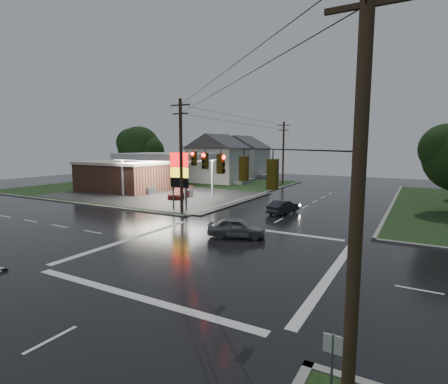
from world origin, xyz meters
The scene contains 14 objects.
ground centered at (0.00, 0.00, 0.00)m, with size 120.00×120.00×0.00m, color black.
grass_nw centered at (-26.00, 26.00, 0.04)m, with size 36.00×36.00×0.08m, color black.
gas_station centered at (-25.68, 19.70, 2.55)m, with size 26.20×18.00×5.60m.
pylon_sign centered at (-10.50, 10.50, 4.01)m, with size 2.00×0.35×6.00m.
utility_pole_nw centered at (-9.50, 9.50, 5.72)m, with size 2.20×0.32×11.00m.
utility_pole_se centered at (9.50, -9.50, 5.72)m, with size 2.20×0.32×11.00m.
utility_pole_n centered at (-9.50, 38.00, 5.47)m, with size 2.20×0.32×10.50m.
traffic_signals centered at (0.02, -0.02, 6.48)m, with size 26.87×26.87×1.47m.
house_near centered at (-20.95, 36.00, 4.41)m, with size 11.05×8.48×8.60m.
house_far centered at (-21.95, 48.00, 4.41)m, with size 11.05×8.48×8.60m.
tree_nw_behind centered at (-33.84, 29.99, 6.18)m, with size 8.93×7.60×10.00m.
car_north centered at (-0.80, 14.27, 0.65)m, with size 1.38×3.96×1.31m, color #202428.
car_crossing centered at (-0.66, 4.16, 0.72)m, with size 1.70×4.22×1.44m, color gray.
car_pump centered at (-15.34, 17.25, 0.70)m, with size 1.96×4.82×1.40m, color #591814.
Camera 1 is at (10.72, -17.84, 6.65)m, focal length 28.00 mm.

